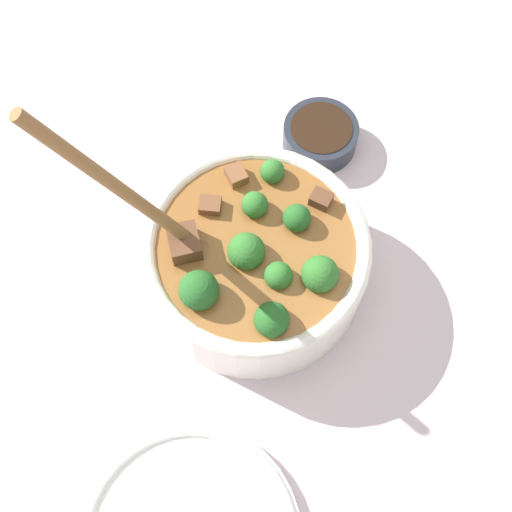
{
  "coord_description": "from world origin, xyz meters",
  "views": [
    {
      "loc": [
        -0.01,
        -0.26,
        0.65
      ],
      "look_at": [
        0.0,
        0.0,
        0.06
      ],
      "focal_mm": 45.0,
      "sensor_mm": 36.0,
      "label": 1
    }
  ],
  "objects": [
    {
      "name": "stew_bowl",
      "position": [
        -0.0,
        -0.0,
        0.05
      ],
      "size": [
        0.28,
        0.23,
        0.29
      ],
      "color": "white",
      "rests_on": "ground_plane"
    },
    {
      "name": "ground_plane",
      "position": [
        0.0,
        0.0,
        0.0
      ],
      "size": [
        4.0,
        4.0,
        0.0
      ],
      "primitive_type": "plane",
      "color": "silver"
    },
    {
      "name": "condiment_bowl",
      "position": [
        0.08,
        0.17,
        0.02
      ],
      "size": [
        0.09,
        0.09,
        0.03
      ],
      "color": "#232833",
      "rests_on": "ground_plane"
    }
  ]
}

